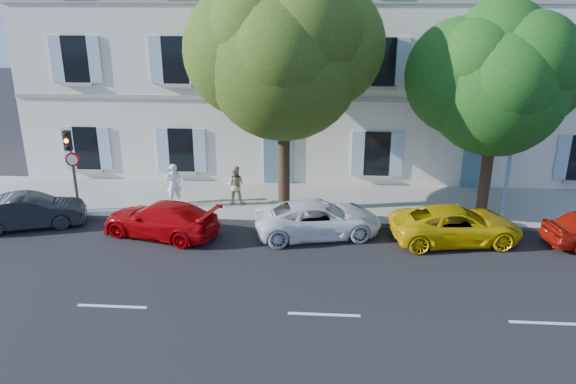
# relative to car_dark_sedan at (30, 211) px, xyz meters

# --- Properties ---
(ground) EXTENTS (90.00, 90.00, 0.00)m
(ground) POSITION_rel_car_dark_sedan_xyz_m (11.05, -1.31, -0.64)
(ground) COLOR black
(sidewalk) EXTENTS (36.00, 4.50, 0.15)m
(sidewalk) POSITION_rel_car_dark_sedan_xyz_m (11.05, 3.14, -0.56)
(sidewalk) COLOR #A09E96
(sidewalk) RESTS_ON ground
(kerb) EXTENTS (36.00, 0.16, 0.16)m
(kerb) POSITION_rel_car_dark_sedan_xyz_m (11.05, 0.97, -0.56)
(kerb) COLOR #9E998E
(kerb) RESTS_ON ground
(building) EXTENTS (28.00, 7.00, 12.00)m
(building) POSITION_rel_car_dark_sedan_xyz_m (11.05, 8.89, 5.36)
(building) COLOR silver
(building) RESTS_ON ground
(car_dark_sedan) EXTENTS (4.11, 2.56, 1.28)m
(car_dark_sedan) POSITION_rel_car_dark_sedan_xyz_m (0.00, 0.00, 0.00)
(car_dark_sedan) COLOR black
(car_dark_sedan) RESTS_ON ground
(car_red_coupe) EXTENTS (4.64, 2.86, 1.26)m
(car_red_coupe) POSITION_rel_car_dark_sedan_xyz_m (5.08, -0.40, -0.01)
(car_red_coupe) COLOR #AD0409
(car_red_coupe) RESTS_ON ground
(car_white_coupe) EXTENTS (4.94, 3.09, 1.27)m
(car_white_coupe) POSITION_rel_car_dark_sedan_xyz_m (10.76, 0.04, -0.00)
(car_white_coupe) COLOR white
(car_white_coupe) RESTS_ON ground
(car_yellow_supercar) EXTENTS (4.84, 2.76, 1.27)m
(car_yellow_supercar) POSITION_rel_car_dark_sedan_xyz_m (15.64, -0.16, -0.00)
(car_yellow_supercar) COLOR #D9B309
(car_yellow_supercar) RESTS_ON ground
(tree_left) EXTENTS (5.86, 5.86, 9.08)m
(tree_left) POSITION_rel_car_dark_sedan_xyz_m (9.38, 2.02, 5.35)
(tree_left) COLOR #3A2819
(tree_left) RESTS_ON sidewalk
(tree_right) EXTENTS (5.07, 5.07, 7.81)m
(tree_right) POSITION_rel_car_dark_sedan_xyz_m (17.07, 1.99, 4.52)
(tree_right) COLOR #3A2819
(tree_right) RESTS_ON sidewalk
(traffic_light) EXTENTS (0.28, 0.37, 3.28)m
(traffic_light) POSITION_rel_car_dark_sedan_xyz_m (1.19, 1.32, 1.89)
(traffic_light) COLOR #383A3D
(traffic_light) RESTS_ON sidewalk
(road_sign) EXTENTS (0.56, 0.11, 2.42)m
(road_sign) POSITION_rel_car_dark_sedan_xyz_m (1.27, 1.33, 1.25)
(road_sign) COLOR #383A3D
(road_sign) RESTS_ON sidewalk
(street_lamp) EXTENTS (0.37, 1.57, 7.30)m
(street_lamp) POSITION_rel_car_dark_sedan_xyz_m (17.79, 1.55, 3.65)
(street_lamp) COLOR #7293BF
(street_lamp) RESTS_ON sidewalk
(pedestrian_a) EXTENTS (0.73, 0.64, 1.68)m
(pedestrian_a) POSITION_rel_car_dark_sedan_xyz_m (4.82, 2.49, 0.35)
(pedestrian_a) COLOR silver
(pedestrian_a) RESTS_ON sidewalk
(pedestrian_b) EXTENTS (0.78, 0.61, 1.61)m
(pedestrian_b) POSITION_rel_car_dark_sedan_xyz_m (7.33, 2.61, 0.32)
(pedestrian_b) COLOR tan
(pedestrian_b) RESTS_ON sidewalk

